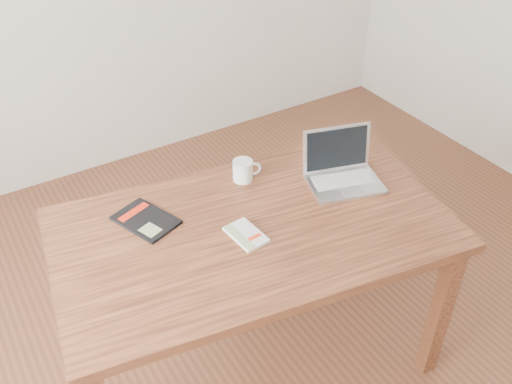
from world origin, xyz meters
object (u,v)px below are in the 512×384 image
desk (253,244)px  coffee_mug (244,170)px  laptop (342,171)px  white_guidebook (246,235)px  black_guidebook (146,220)px

desk → coffee_mug: coffee_mug is taller
desk → laptop: size_ratio=4.58×
desk → coffee_mug: (0.12, 0.28, 0.14)m
desk → white_guidebook: bearing=-136.4°
black_guidebook → laptop: size_ratio=0.79×
laptop → coffee_mug: bearing=164.0°
black_guidebook → laptop: laptop is taller
coffee_mug → laptop: bearing=-14.8°
white_guidebook → black_guidebook: size_ratio=0.62×
black_guidebook → coffee_mug: bearing=-15.0°
white_guidebook → coffee_mug: coffee_mug is taller
white_guidebook → laptop: (0.52, 0.10, 0.04)m
white_guidebook → coffee_mug: 0.36m
desk → laptop: laptop is taller
laptop → desk: bearing=-156.2°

